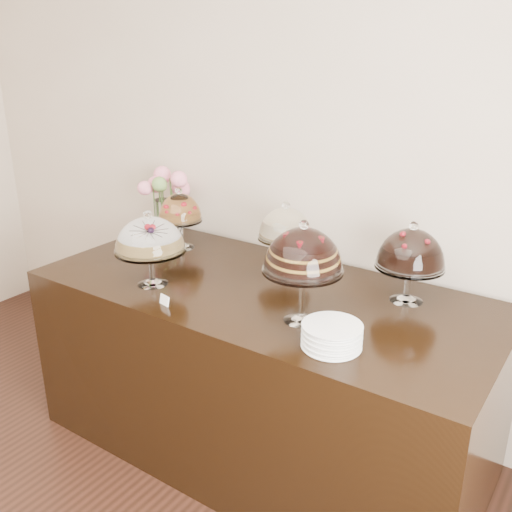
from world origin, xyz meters
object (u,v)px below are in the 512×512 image
Objects in this scene: cake_stand_choco_layer at (303,254)px; plate_stack at (332,336)px; cake_stand_fruit_tart at (180,211)px; cake_stand_cheesecake at (285,226)px; cake_stand_dark_choco at (411,252)px; display_counter at (262,371)px; flower_vase at (165,193)px; cake_stand_sugar_sponge at (150,238)px.

plate_stack is (0.21, -0.13, -0.25)m from cake_stand_choco_layer.
plate_stack is at bearing -23.46° from cake_stand_fruit_tart.
cake_stand_cheesecake is 0.96× the size of cake_stand_dark_choco.
display_counter is 5.60× the size of flower_vase.
cake_stand_choco_layer is 0.59m from cake_stand_cheesecake.
plate_stack is at bearing -3.39° from cake_stand_sugar_sponge.
cake_stand_dark_choco is 1.31m from cake_stand_fruit_tart.
cake_stand_sugar_sponge is at bearing -128.39° from cake_stand_cheesecake.
cake_stand_cheesecake is (0.42, 0.53, -0.01)m from cake_stand_sugar_sponge.
cake_stand_dark_choco is 0.60m from plate_stack.
cake_stand_choco_layer reaches higher than cake_stand_sugar_sponge.
cake_stand_cheesecake reaches higher than cake_stand_fruit_tart.
flower_vase is at bearing 127.47° from cake_stand_sugar_sponge.
display_counter is 6.32× the size of cake_stand_fruit_tart.
cake_stand_sugar_sponge reaches higher than cake_stand_cheesecake.
cake_stand_cheesecake is 0.66m from cake_stand_dark_choco.
cake_stand_sugar_sponge is 1.01m from plate_stack.
cake_stand_dark_choco is at bearing 81.34° from plate_stack.
cake_stand_dark_choco is 0.95× the size of flower_vase.
cake_stand_fruit_tart is 1.54× the size of plate_stack.
cake_stand_dark_choco is at bearing -4.25° from flower_vase.
cake_stand_fruit_tart is 0.89× the size of flower_vase.
cake_stand_dark_choco is 1.56m from flower_vase.
cake_stand_choco_layer reaches higher than plate_stack.
cake_stand_fruit_tart reaches higher than plate_stack.
display_counter is at bearing 28.13° from cake_stand_sugar_sponge.
display_counter is 0.79m from plate_stack.
cake_stand_dark_choco reaches higher than cake_stand_sugar_sponge.
cake_stand_fruit_tart is (-0.65, -0.06, -0.01)m from cake_stand_cheesecake.
cake_stand_choco_layer reaches higher than cake_stand_dark_choco.
cake_stand_sugar_sponge is at bearing -52.53° from flower_vase.
flower_vase is (-0.94, 0.37, 0.69)m from display_counter.
cake_stand_cheesecake is (-0.05, 0.28, 0.68)m from display_counter.
plate_stack is at bearing -24.89° from flower_vase.
cake_stand_sugar_sponge is 1.19m from cake_stand_dark_choco.
cake_stand_choco_layer is 1.38m from flower_vase.
cake_stand_cheesecake is at bearing 128.36° from cake_stand_choco_layer.
flower_vase is at bearing 156.39° from cake_stand_choco_layer.
cake_stand_sugar_sponge is at bearing -154.80° from cake_stand_dark_choco.
display_counter is 0.73m from cake_stand_cheesecake.
cake_stand_fruit_tart is (-1.01, 0.40, -0.08)m from cake_stand_choco_layer.
flower_vase is at bearing 155.11° from plate_stack.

